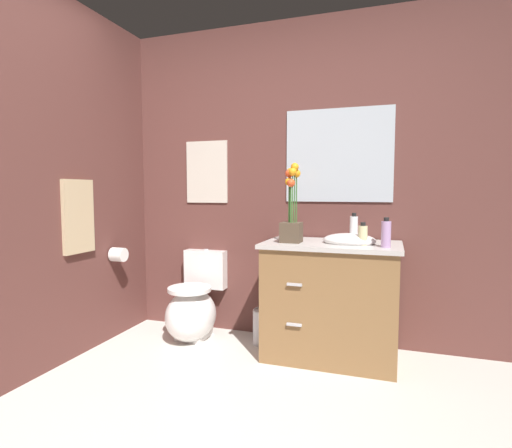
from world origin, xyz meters
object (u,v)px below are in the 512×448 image
(lotion_bottle, at_px, (386,234))
(hanging_towel, at_px, (78,216))
(vanity_cabinet, at_px, (331,299))
(wall_mirror, at_px, (338,155))
(soap_bottle, at_px, (363,235))
(toilet_paper_roll, at_px, (119,255))
(wall_poster, at_px, (207,172))
(flower_vase, at_px, (292,214))
(hand_wash_bottle, at_px, (354,229))
(trash_bin, at_px, (265,326))
(toilet, at_px, (194,308))

(lotion_bottle, height_order, hanging_towel, hanging_towel)
(vanity_cabinet, bearing_deg, wall_mirror, 90.55)
(soap_bottle, height_order, lotion_bottle, lotion_bottle)
(wall_mirror, height_order, toilet_paper_roll, wall_mirror)
(soap_bottle, distance_m, wall_poster, 1.43)
(lotion_bottle, xyz_separation_m, wall_mirror, (-0.36, 0.42, 0.54))
(lotion_bottle, relative_size, wall_poster, 0.37)
(vanity_cabinet, xyz_separation_m, soap_bottle, (0.21, -0.07, 0.47))
(flower_vase, height_order, wall_poster, wall_poster)
(hand_wash_bottle, relative_size, wall_poster, 0.41)
(vanity_cabinet, distance_m, hanging_towel, 1.88)
(wall_mirror, bearing_deg, wall_poster, 180.00)
(trash_bin, distance_m, toilet_paper_roll, 1.28)
(trash_bin, distance_m, hanging_towel, 1.59)
(soap_bottle, bearing_deg, lotion_bottle, -22.00)
(flower_vase, xyz_separation_m, wall_mirror, (0.27, 0.37, 0.43))
(hanging_towel, bearing_deg, toilet_paper_roll, 81.22)
(lotion_bottle, relative_size, hand_wash_bottle, 0.92)
(lotion_bottle, height_order, hand_wash_bottle, hand_wash_bottle)
(toilet, height_order, flower_vase, flower_vase)
(toilet, distance_m, toilet_paper_roll, 0.73)
(hand_wash_bottle, distance_m, hanging_towel, 1.93)
(toilet, height_order, soap_bottle, soap_bottle)
(toilet, xyz_separation_m, soap_bottle, (1.31, -0.10, 0.65))
(vanity_cabinet, xyz_separation_m, flower_vase, (-0.27, -0.07, 0.60))
(toilet_paper_roll, bearing_deg, wall_mirror, 15.72)
(flower_vase, relative_size, trash_bin, 2.03)
(soap_bottle, relative_size, hanging_towel, 0.30)
(soap_bottle, distance_m, hanging_towel, 1.97)
(hand_wash_bottle, bearing_deg, wall_mirror, 118.09)
(hanging_towel, relative_size, toilet_paper_roll, 4.73)
(trash_bin, bearing_deg, toilet, -173.94)
(toilet, bearing_deg, lotion_bottle, -6.16)
(trash_bin, height_order, hanging_towel, hanging_towel)
(flower_vase, bearing_deg, lotion_bottle, -5.21)
(toilet_paper_roll, bearing_deg, trash_bin, 12.83)
(toilet, distance_m, wall_mirror, 1.65)
(toilet, bearing_deg, wall_mirror, 13.74)
(hand_wash_bottle, bearing_deg, vanity_cabinet, -172.79)
(lotion_bottle, xyz_separation_m, hanging_towel, (-2.06, -0.40, 0.09))
(flower_vase, relative_size, wall_poster, 1.07)
(toilet, height_order, hand_wash_bottle, hand_wash_bottle)
(toilet, distance_m, lotion_bottle, 1.61)
(vanity_cabinet, height_order, wall_poster, wall_poster)
(toilet, relative_size, hanging_towel, 1.33)
(hand_wash_bottle, bearing_deg, hanging_towel, -163.62)
(hand_wash_bottle, xyz_separation_m, trash_bin, (-0.66, 0.07, -0.78))
(soap_bottle, bearing_deg, wall_mirror, 120.43)
(trash_bin, height_order, wall_mirror, wall_mirror)
(trash_bin, bearing_deg, vanity_cabinet, -9.57)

